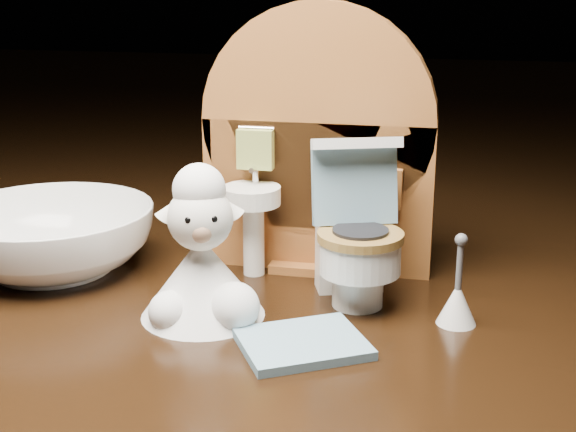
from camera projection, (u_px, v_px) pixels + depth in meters
name	position (u px, v px, depth m)	size (l,w,h in m)	color
backdrop_panel	(316.00, 156.00, 0.45)	(0.13, 0.05, 0.15)	#975726
toy_toilet	(356.00, 242.00, 0.41)	(0.05, 0.06, 0.09)	white
bath_mat	(302.00, 343.00, 0.37)	(0.06, 0.05, 0.00)	#6B92A5
toilet_brush	(457.00, 300.00, 0.39)	(0.02, 0.02, 0.05)	white
plush_lamb	(202.00, 265.00, 0.39)	(0.06, 0.06, 0.08)	white
ceramic_bowl	(51.00, 239.00, 0.46)	(0.12, 0.12, 0.04)	white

